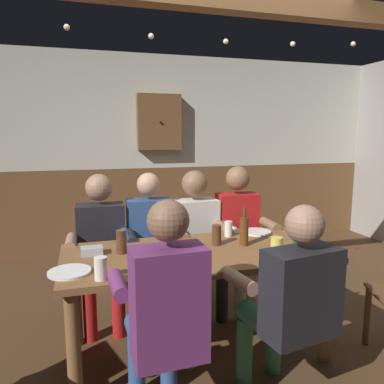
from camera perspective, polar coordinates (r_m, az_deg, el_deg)
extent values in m
plane|color=#4C331E|center=(2.87, 0.82, -23.33)|extent=(7.95, 7.95, 0.00)
cube|color=beige|center=(4.94, -8.13, 11.97)|extent=(6.63, 0.12, 1.44)
cube|color=brown|center=(5.04, -7.81, -2.44)|extent=(6.63, 0.12, 1.08)
cube|color=brown|center=(2.57, 0.72, -9.39)|extent=(1.78, 0.83, 0.04)
cylinder|color=brown|center=(2.32, -17.57, -22.05)|extent=(0.08, 0.08, 0.70)
cylinder|color=brown|center=(2.78, 19.84, -16.75)|extent=(0.08, 0.08, 0.70)
cylinder|color=brown|center=(2.92, -17.32, -15.30)|extent=(0.08, 0.08, 0.70)
cylinder|color=brown|center=(3.29, 12.82, -12.26)|extent=(0.08, 0.08, 0.70)
cube|color=black|center=(3.16, -13.72, -6.32)|extent=(0.38, 0.23, 0.50)
sphere|color=#9E755B|center=(3.08, -13.99, 0.68)|extent=(0.22, 0.22, 0.22)
cylinder|color=#AD1919|center=(3.09, -11.53, -11.09)|extent=(0.14, 0.41, 0.13)
cylinder|color=#AD1919|center=(3.09, -15.46, -11.26)|extent=(0.14, 0.41, 0.13)
cylinder|color=#AD1919|center=(3.01, -11.12, -17.22)|extent=(0.10, 0.10, 0.42)
cylinder|color=#AD1919|center=(3.01, -15.26, -17.40)|extent=(0.10, 0.10, 0.42)
cylinder|color=black|center=(2.92, -9.30, -6.93)|extent=(0.09, 0.28, 0.08)
cylinder|color=#9E755B|center=(2.92, -17.97, -7.29)|extent=(0.09, 0.28, 0.08)
cube|color=#2D4C84|center=(3.20, -6.52, -5.73)|extent=(0.38, 0.23, 0.52)
sphere|color=tan|center=(3.12, -6.64, 1.19)|extent=(0.19, 0.19, 0.19)
cylinder|color=black|center=(3.14, -4.24, -10.60)|extent=(0.15, 0.40, 0.13)
cylinder|color=black|center=(3.12, -8.01, -10.81)|extent=(0.15, 0.40, 0.13)
cylinder|color=black|center=(3.07, -3.58, -16.57)|extent=(0.10, 0.10, 0.42)
cylinder|color=black|center=(3.04, -7.55, -16.84)|extent=(0.10, 0.10, 0.42)
cylinder|color=tan|center=(2.99, -1.85, -6.21)|extent=(0.10, 0.28, 0.08)
cylinder|color=#2D4C84|center=(2.94, -10.17, -6.62)|extent=(0.10, 0.28, 0.08)
cube|color=silver|center=(3.29, 0.40, -5.49)|extent=(0.40, 0.25, 0.50)
sphere|color=brown|center=(3.21, 0.41, 1.31)|extent=(0.23, 0.23, 0.23)
cylinder|color=black|center=(3.26, 3.13, -9.86)|extent=(0.15, 0.42, 0.13)
cylinder|color=black|center=(3.19, -0.49, -10.30)|extent=(0.15, 0.42, 0.13)
cylinder|color=black|center=(3.18, 4.59, -15.58)|extent=(0.10, 0.10, 0.42)
cylinder|color=black|center=(3.11, 0.83, -16.18)|extent=(0.10, 0.10, 0.42)
cylinder|color=silver|center=(3.14, 5.88, -5.76)|extent=(0.10, 0.28, 0.08)
cylinder|color=brown|center=(2.98, -2.00, -6.53)|extent=(0.10, 0.28, 0.08)
cube|color=#AD1919|center=(3.42, 6.86, -4.68)|extent=(0.37, 0.22, 0.54)
sphere|color=brown|center=(3.35, 6.99, 2.09)|extent=(0.22, 0.22, 0.22)
cylinder|color=silver|center=(3.38, 9.30, -9.25)|extent=(0.15, 0.42, 0.13)
cylinder|color=silver|center=(3.31, 6.10, -9.57)|extent=(0.15, 0.42, 0.13)
cylinder|color=silver|center=(3.30, 10.60, -14.74)|extent=(0.10, 0.10, 0.42)
cylinder|color=silver|center=(3.23, 7.29, -15.21)|extent=(0.10, 0.10, 0.42)
cylinder|color=brown|center=(3.28, 11.81, -4.93)|extent=(0.09, 0.28, 0.08)
cylinder|color=brown|center=(3.12, 4.81, -5.46)|extent=(0.09, 0.28, 0.08)
cube|color=#6B2D66|center=(1.84, -3.53, -16.71)|extent=(0.36, 0.22, 0.55)
sphere|color=brown|center=(1.70, -3.66, -4.38)|extent=(0.20, 0.20, 0.20)
cylinder|color=#2D4C84|center=(2.08, -7.47, -21.51)|extent=(0.15, 0.43, 0.13)
cylinder|color=#2D4C84|center=(2.12, -2.04, -20.81)|extent=(0.15, 0.43, 0.13)
cylinder|color=#2D4C84|center=(2.40, -8.44, -24.53)|extent=(0.10, 0.10, 0.42)
cylinder|color=#2D4C84|center=(2.44, -3.59, -23.91)|extent=(0.10, 0.10, 0.42)
cylinder|color=#6B2D66|center=(2.01, -11.22, -13.71)|extent=(0.09, 0.28, 0.08)
cylinder|color=#6B2D66|center=(2.10, 0.17, -12.55)|extent=(0.09, 0.28, 0.08)
cube|color=black|center=(2.11, 16.32, -14.60)|extent=(0.44, 0.27, 0.48)
sphere|color=#9E755B|center=(1.99, 16.79, -4.74)|extent=(0.20, 0.20, 0.20)
cylinder|color=#33724C|center=(2.24, 11.12, -19.18)|extent=(0.19, 0.41, 0.13)
cylinder|color=#33724C|center=(2.37, 15.68, -17.72)|extent=(0.19, 0.41, 0.13)
cylinder|color=#33724C|center=(2.52, 7.98, -22.77)|extent=(0.10, 0.10, 0.42)
cylinder|color=#33724C|center=(2.63, 12.35, -21.37)|extent=(0.10, 0.10, 0.42)
cylinder|color=#9E755B|center=(2.15, 7.12, -13.21)|extent=(0.12, 0.29, 0.08)
cylinder|color=black|center=(2.42, 16.66, -10.93)|extent=(0.12, 0.29, 0.08)
cylinder|color=brown|center=(3.13, 25.12, -16.68)|extent=(0.04, 0.04, 0.44)
cylinder|color=#F9E08C|center=(2.38, 0.31, -9.44)|extent=(0.04, 0.04, 0.08)
cube|color=#B2B7BC|center=(2.58, -15.02, -8.63)|extent=(0.14, 0.10, 0.05)
cylinder|color=white|center=(2.29, -18.16, -11.49)|extent=(0.24, 0.24, 0.01)
cylinder|color=white|center=(3.05, 9.80, -6.02)|extent=(0.23, 0.23, 0.01)
cylinder|color=#593314|center=(2.68, 7.94, -5.98)|extent=(0.06, 0.06, 0.20)
cylinder|color=#593314|center=(2.65, 8.01, -3.13)|extent=(0.02, 0.02, 0.07)
cylinder|color=#195923|center=(2.66, 15.80, -6.73)|extent=(0.07, 0.07, 0.17)
cylinder|color=#195923|center=(2.63, 15.91, -4.36)|extent=(0.03, 0.03, 0.05)
cylinder|color=white|center=(2.91, 5.57, -5.59)|extent=(0.06, 0.06, 0.12)
cylinder|color=white|center=(2.73, 17.74, -7.22)|extent=(0.08, 0.08, 0.10)
cylinder|color=#E5C64C|center=(2.54, -2.46, -7.53)|extent=(0.08, 0.08, 0.14)
cylinder|color=white|center=(2.45, -3.26, -8.63)|extent=(0.08, 0.08, 0.10)
cylinder|color=#4C2D19|center=(2.54, -10.69, -7.46)|extent=(0.07, 0.07, 0.16)
cylinder|color=#E5C64C|center=(2.56, 12.76, -7.95)|extent=(0.08, 0.08, 0.11)
cylinder|color=#4C2D19|center=(2.68, 3.77, -6.54)|extent=(0.07, 0.07, 0.15)
cylinder|color=white|center=(2.13, -13.74, -11.23)|extent=(0.07, 0.07, 0.13)
cube|color=brown|center=(4.85, -5.03, 10.57)|extent=(0.56, 0.12, 0.70)
sphere|color=black|center=(4.78, -4.85, 10.60)|extent=(0.03, 0.03, 0.03)
sphere|color=#F9EAB2|center=(2.58, -18.56, 22.71)|extent=(0.04, 0.04, 0.04)
sphere|color=#F9EAB2|center=(2.62, -6.26, 22.54)|extent=(0.04, 0.04, 0.04)
sphere|color=#F9EAB2|center=(2.76, 5.17, 21.87)|extent=(0.04, 0.04, 0.04)
sphere|color=#F9EAB2|center=(2.98, 15.10, 20.95)|extent=(0.04, 0.04, 0.04)
sphere|color=#F9EAB2|center=(3.28, 23.35, 20.01)|extent=(0.04, 0.04, 0.04)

